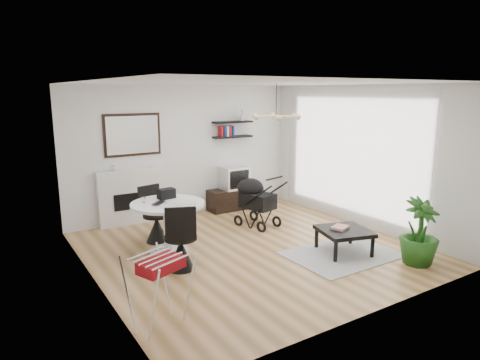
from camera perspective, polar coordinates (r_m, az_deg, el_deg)
floor at (r=7.20m, az=1.48°, el=-9.19°), size 5.00×5.00×0.00m
ceiling at (r=6.72m, az=1.60°, el=12.84°), size 5.00×5.00×0.00m
wall_back at (r=8.99m, az=-7.38°, el=3.84°), size 5.00×0.00×5.00m
wall_left at (r=5.85m, az=-19.27°, el=-0.97°), size 0.00×5.00×5.00m
wall_right at (r=8.47m, az=15.76°, el=3.01°), size 0.00×5.00×5.00m
sheer_curtain at (r=8.53m, az=14.32°, el=3.14°), size 0.04×3.60×2.60m
fireplace at (r=8.64m, az=-13.67°, el=-1.20°), size 1.50×0.17×2.16m
shelf_lower at (r=9.36m, az=-0.99°, el=5.78°), size 0.90×0.25×0.04m
shelf_upper at (r=9.33m, az=-0.99°, el=7.74°), size 0.90×0.25×0.04m
pendant_lamp at (r=7.39m, az=4.83°, el=8.43°), size 0.90×0.90×0.10m
tv_console at (r=9.52m, az=-0.65°, el=-2.48°), size 1.24×0.44×0.47m
crt_tv at (r=9.39m, az=-0.85°, el=0.33°), size 0.57×0.49×0.49m
dining_table at (r=6.92m, az=-9.54°, el=-5.31°), size 1.16×1.16×0.85m
laptop at (r=6.77m, az=-10.49°, el=-3.09°), size 0.34×0.33×0.02m
black_bag at (r=7.09m, az=-9.79°, el=-1.80°), size 0.29×0.19×0.16m
newspaper at (r=6.77m, az=-7.32°, el=-3.03°), size 0.36×0.32×0.01m
drinking_glass at (r=6.91m, az=-12.71°, el=-2.56°), size 0.06×0.06×0.10m
chair_far at (r=7.60m, az=-11.13°, el=-5.82°), size 0.49×0.51×0.98m
chair_near at (r=6.35m, az=-7.89°, el=-9.14°), size 0.53×0.54×1.01m
drying_rack at (r=4.90m, az=-10.71°, el=-14.21°), size 0.71×0.68×0.84m
stroller at (r=8.30m, az=2.06°, el=-3.12°), size 0.71×0.92×1.03m
rug at (r=7.16m, az=13.49°, el=-9.60°), size 1.73×1.25×0.01m
coffee_table at (r=7.12m, az=13.72°, el=-6.74°), size 0.93×0.93×0.39m
magazines at (r=7.12m, az=13.20°, el=-6.18°), size 0.33×0.30×0.04m
potted_plant at (r=6.98m, az=22.82°, el=-6.39°), size 0.60×0.60×1.02m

